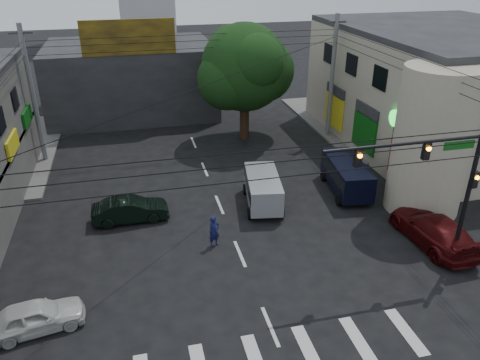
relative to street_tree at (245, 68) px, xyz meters
name	(u,v)px	position (x,y,z in m)	size (l,w,h in m)	color
ground	(250,279)	(-4.00, -17.00, -5.47)	(160.00, 160.00, 0.00)	black
sidewalk_far_right	(399,119)	(14.00, 1.00, -5.40)	(16.00, 16.00, 0.15)	#514F4C
building_right	(443,90)	(14.00, -4.00, -1.47)	(14.00, 18.00, 8.00)	#9F957E
corner_column	(432,142)	(7.00, -13.00, -1.47)	(4.00, 4.00, 8.00)	#9F957E
building_far	(132,78)	(-8.00, 9.00, -2.47)	(14.00, 10.00, 6.00)	#232326
billboard	(128,37)	(-8.00, 4.10, 1.83)	(7.00, 0.30, 2.60)	olive
street_tree	(245,68)	(0.00, 0.00, 0.00)	(6.40, 6.40, 8.70)	black
traffic_gantry	(439,173)	(3.82, -18.00, -0.64)	(7.10, 0.35, 7.20)	black
utility_pole_far_left	(33,96)	(-14.50, -1.00, -0.87)	(0.32, 0.32, 9.20)	#59595B
utility_pole_far_right	(332,78)	(6.50, -1.00, -0.87)	(0.32, 0.32, 9.20)	#59595B
dark_sedan	(130,210)	(-8.98, -10.58, -4.81)	(4.04, 1.46, 1.33)	black
white_compact	(35,317)	(-12.76, -18.00, -4.85)	(3.83, 2.07, 1.24)	silver
maroon_sedan	(433,230)	(5.51, -16.33, -4.71)	(2.41, 5.38, 1.53)	#40090A
silver_minivan	(263,191)	(-1.59, -10.61, -4.57)	(2.41, 4.43, 1.81)	#9D9FA5
navy_van	(346,177)	(3.74, -10.15, -4.52)	(2.40, 4.97, 1.91)	black
traffic_officer	(214,231)	(-5.06, -14.02, -4.65)	(0.71, 0.59, 1.65)	#131543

